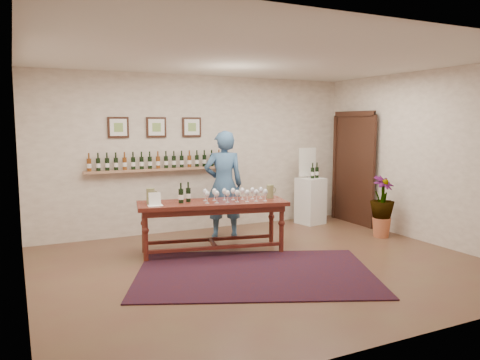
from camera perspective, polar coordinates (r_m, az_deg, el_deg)
name	(u,v)px	position (r m, az deg, el deg)	size (l,w,h in m)	color
ground	(265,265)	(6.56, 3.10, -10.34)	(6.00, 6.00, 0.00)	brown
room_shell	(316,167)	(9.01, 9.19, 1.56)	(6.00, 6.00, 6.00)	#F4E4CF
rug	(255,273)	(6.22, 1.83, -11.25)	(3.05, 2.03, 0.02)	#43120C
tasting_table	(213,209)	(7.04, -3.36, -3.57)	(2.31, 1.15, 0.79)	#4A1B12
table_glasses	(235,195)	(7.04, -0.60, -1.80)	(1.36, 0.31, 0.19)	white
table_bottles	(185,192)	(6.94, -6.77, -1.48)	(0.29, 0.16, 0.31)	black
pitcher_left	(151,196)	(6.92, -10.84, -1.93)	(0.14, 0.14, 0.22)	olive
pitcher_right	(270,191)	(7.32, 3.69, -1.40)	(0.13, 0.13, 0.21)	olive
menu_card	(155,199)	(6.76, -10.36, -2.29)	(0.21, 0.15, 0.19)	white
display_pedestal	(310,201)	(9.22, 8.58, -2.52)	(0.45, 0.45, 0.90)	white
pedestal_bottles	(315,171)	(9.12, 9.10, 1.13)	(0.29, 0.08, 0.29)	black
info_sign	(307,162)	(9.19, 8.22, 2.18)	(0.44, 0.02, 0.61)	white
potted_plant	(382,206)	(8.38, 16.93, -3.11)	(0.56, 0.56, 0.91)	#BB633E
person	(224,185)	(7.96, -2.01, -0.56)	(0.67, 0.44, 1.82)	#385C84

